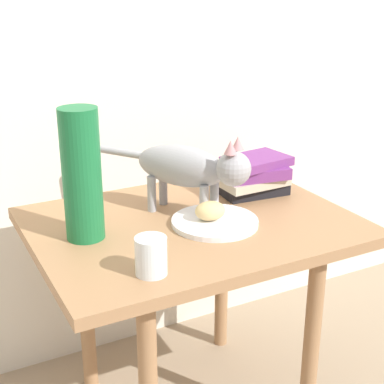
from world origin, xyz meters
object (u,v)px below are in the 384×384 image
(bread_roll, at_px, (210,211))
(candle_jar, at_px, (151,258))
(green_vase, at_px, (82,175))
(plate, at_px, (215,222))
(cat, at_px, (191,168))
(book_stack, at_px, (253,176))
(side_table, at_px, (192,248))

(bread_roll, xyz_separation_m, candle_jar, (-0.24, -0.17, -0.00))
(green_vase, relative_size, candle_jar, 3.81)
(plate, bearing_deg, candle_jar, -146.66)
(plate, relative_size, bread_roll, 2.82)
(cat, relative_size, book_stack, 1.95)
(side_table, relative_size, bread_roll, 10.35)
(bread_roll, bearing_deg, plate, -21.34)
(book_stack, relative_size, green_vase, 0.65)
(candle_jar, bearing_deg, plate, 33.34)
(side_table, bearing_deg, cat, 66.18)
(side_table, distance_m, plate, 0.11)
(bread_roll, bearing_deg, green_vase, 166.40)
(candle_jar, bearing_deg, side_table, 45.65)
(plate, distance_m, bread_roll, 0.03)
(plate, xyz_separation_m, green_vase, (-0.32, 0.08, 0.15))
(plate, height_order, candle_jar, candle_jar)
(plate, relative_size, green_vase, 0.70)
(side_table, bearing_deg, green_vase, 174.25)
(cat, bearing_deg, side_table, -113.82)
(side_table, xyz_separation_m, candle_jar, (-0.21, -0.22, 0.12))
(side_table, relative_size, candle_jar, 9.74)
(bread_roll, bearing_deg, cat, 97.32)
(side_table, height_order, cat, cat)
(book_stack, xyz_separation_m, green_vase, (-0.53, -0.07, 0.11))
(bread_roll, height_order, cat, cat)
(side_table, relative_size, plate, 3.67)
(plate, distance_m, cat, 0.16)
(green_vase, bearing_deg, cat, 2.12)
(bread_roll, distance_m, book_stack, 0.26)
(bread_roll, distance_m, candle_jar, 0.30)
(candle_jar, bearing_deg, book_stack, 33.89)
(side_table, height_order, plate, plate)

